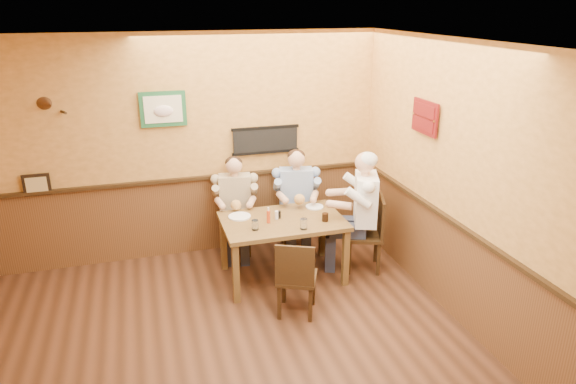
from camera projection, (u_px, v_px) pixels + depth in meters
name	position (u px, v px, depth m)	size (l,w,h in m)	color
room	(226.00, 188.00, 4.18)	(5.02, 5.03, 2.81)	#371E10
dining_table	(283.00, 227.00, 5.96)	(1.40, 0.90, 0.75)	brown
chair_back_left	(236.00, 223.00, 6.66)	(0.38, 0.38, 0.83)	#352311
chair_back_right	(296.00, 218.00, 6.76)	(0.40, 0.40, 0.86)	#352311
chair_right_end	(364.00, 233.00, 6.24)	(0.43, 0.43, 0.94)	#352311
chair_near_side	(297.00, 276.00, 5.34)	(0.40, 0.40, 0.86)	#352311
diner_tan_shirt	(236.00, 211.00, 6.59)	(0.55, 0.55, 1.18)	#C8B289
diner_blue_polo	(296.00, 205.00, 6.70)	(0.57, 0.57, 1.23)	#869ECA
diner_white_elder	(365.00, 218.00, 6.17)	(0.62, 0.62, 1.34)	white
water_glass_left	(255.00, 225.00, 5.64)	(0.08, 0.08, 0.11)	silver
water_glass_mid	(304.00, 224.00, 5.66)	(0.08, 0.08, 0.12)	white
cola_tumbler	(325.00, 217.00, 5.87)	(0.07, 0.07, 0.10)	black
hot_sauce_bottle	(268.00, 216.00, 5.81)	(0.04, 0.04, 0.17)	#CA4015
salt_shaker	(277.00, 215.00, 5.92)	(0.04, 0.04, 0.10)	white
pepper_shaker	(279.00, 215.00, 5.95)	(0.04, 0.04, 0.09)	black
plate_far_left	(240.00, 216.00, 5.99)	(0.26, 0.26, 0.02)	white
plate_far_right	(314.00, 207.00, 6.28)	(0.22, 0.22, 0.01)	silver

